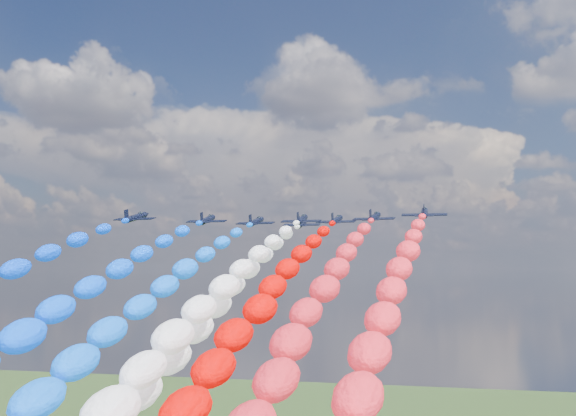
% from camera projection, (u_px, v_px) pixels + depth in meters
% --- Properties ---
extents(jet_0, '(8.12, 10.93, 4.40)m').
position_uv_depth(jet_0, '(136.00, 217.00, 144.00)').
color(jet_0, black).
extents(jet_1, '(8.46, 11.17, 4.40)m').
position_uv_depth(jet_1, '(207.00, 220.00, 150.99)').
color(jet_1, black).
extents(trail_1, '(5.49, 111.80, 40.61)m').
position_uv_depth(trail_1, '(39.00, 340.00, 94.14)').
color(trail_1, '#0448EE').
extents(jet_2, '(7.95, 10.81, 4.40)m').
position_uv_depth(jet_2, '(256.00, 222.00, 157.05)').
color(jet_2, black).
extents(trail_2, '(5.49, 111.80, 40.61)m').
position_uv_depth(trail_2, '(126.00, 336.00, 100.19)').
color(trail_2, blue).
extents(jet_3, '(8.25, 11.03, 4.40)m').
position_uv_depth(jet_3, '(302.00, 220.00, 150.53)').
color(jet_3, black).
extents(trail_3, '(5.49, 111.80, 40.61)m').
position_uv_depth(trail_3, '(190.00, 340.00, 93.67)').
color(trail_3, white).
extents(jet_4, '(8.50, 11.20, 4.40)m').
position_uv_depth(jet_4, '(302.00, 223.00, 162.75)').
color(jet_4, black).
extents(trail_4, '(5.49, 111.80, 40.61)m').
position_uv_depth(trail_4, '(204.00, 332.00, 105.89)').
color(trail_4, white).
extents(jet_5, '(7.99, 10.84, 4.40)m').
position_uv_depth(jet_5, '(336.00, 220.00, 152.13)').
color(jet_5, black).
extents(trail_5, '(5.49, 111.80, 40.61)m').
position_uv_depth(trail_5, '(248.00, 339.00, 95.28)').
color(trail_5, '#E30200').
extents(jet_6, '(8.27, 11.04, 4.40)m').
position_uv_depth(jet_6, '(374.00, 217.00, 143.51)').
color(jet_6, black).
extents(trail_6, '(5.49, 111.80, 40.61)m').
position_uv_depth(trail_6, '(301.00, 346.00, 86.65)').
color(trail_6, red).
extents(jet_7, '(8.45, 11.16, 4.40)m').
position_uv_depth(jet_7, '(424.00, 213.00, 132.85)').
color(jet_7, black).
extents(trail_7, '(5.49, 111.80, 40.61)m').
position_uv_depth(trail_7, '(379.00, 357.00, 76.00)').
color(trail_7, '#F92332').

